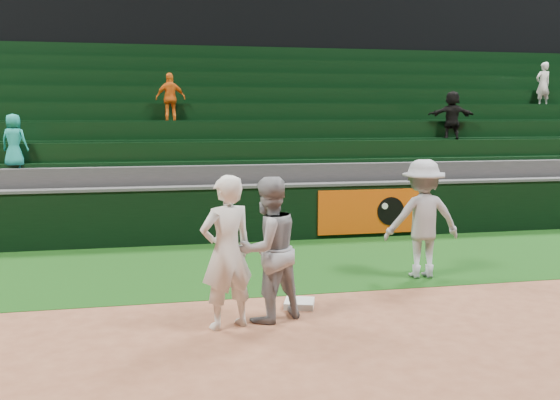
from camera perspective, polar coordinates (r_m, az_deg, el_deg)
The scene contains 9 objects.
ground at distance 8.85m, azimuth 1.35°, elevation -10.43°, with size 70.00×70.00×0.00m, color brown.
foul_grass at distance 11.68m, azimuth -2.01°, elevation -5.89°, with size 36.00×4.20×0.01m, color #0F350D.
upper_deck at distance 25.90m, azimuth -7.72°, elevation 14.90°, with size 40.00×12.00×12.00m, color black.
first_base at distance 9.18m, azimuth 1.79°, elevation -9.43°, with size 0.42×0.42×0.09m, color white.
first_baseman at distance 8.10m, azimuth -4.90°, elevation -4.78°, with size 0.73×0.48×2.01m, color silver.
baserunner at distance 8.38m, azimuth -1.10°, elevation -4.52°, with size 0.95×0.74×1.96m, color gray.
base_coach at distance 10.86m, azimuth 12.89°, elevation -1.68°, with size 1.30×0.75×2.01m, color #9DA0AA.
field_wall at distance 13.69m, azimuth -3.49°, elevation -1.18°, with size 36.00×0.45×1.25m.
stadium_seating at distance 17.29m, azimuth -5.40°, elevation 4.22°, with size 36.00×5.95×4.85m.
Camera 1 is at (-1.92, -8.18, 2.77)m, focal length 40.00 mm.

